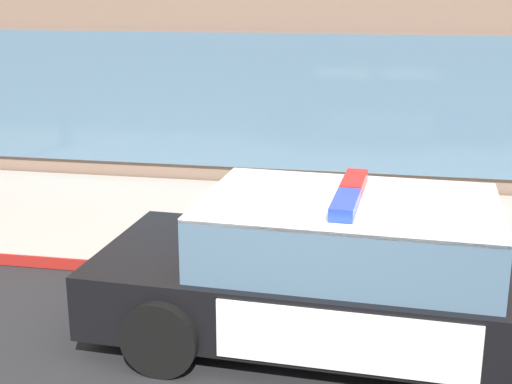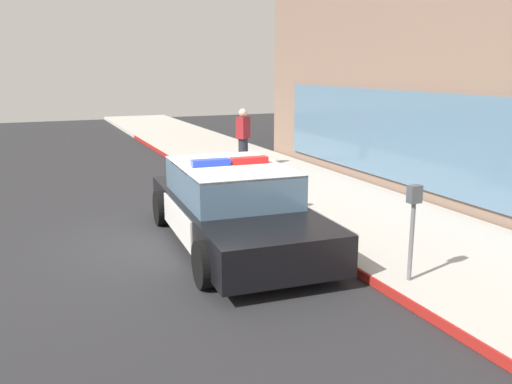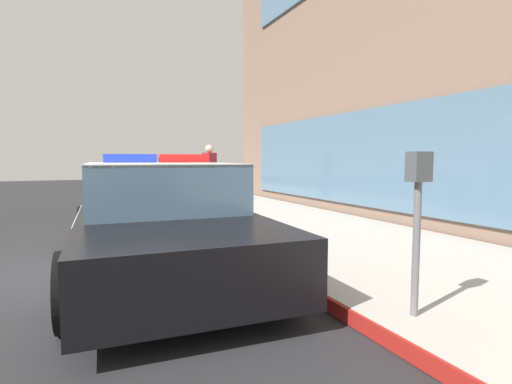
{
  "view_description": "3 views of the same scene",
  "coord_description": "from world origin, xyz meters",
  "px_view_note": "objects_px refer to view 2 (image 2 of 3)",
  "views": [
    {
      "loc": [
        0.83,
        -5.32,
        3.23
      ],
      "look_at": [
        -0.6,
        2.31,
        0.96
      ],
      "focal_mm": 50.3,
      "sensor_mm": 36.0,
      "label": 1
    },
    {
      "loc": [
        9.13,
        -2.37,
        3.02
      ],
      "look_at": [
        -0.27,
        1.64,
        0.65
      ],
      "focal_mm": 37.88,
      "sensor_mm": 36.0,
      "label": 2
    },
    {
      "loc": [
        5.84,
        -0.16,
        1.43
      ],
      "look_at": [
        0.87,
        2.09,
        0.97
      ],
      "focal_mm": 27.57,
      "sensor_mm": 36.0,
      "label": 3
    }
  ],
  "objects_px": {
    "police_cruiser": "(233,206)",
    "pedestrian_on_sidewalk": "(243,138)",
    "fire_hydrant": "(285,193)",
    "parking_meter": "(413,215)"
  },
  "relations": [
    {
      "from": "police_cruiser",
      "to": "parking_meter",
      "type": "xyz_separation_m",
      "value": [
        2.86,
        1.51,
        0.4
      ]
    },
    {
      "from": "pedestrian_on_sidewalk",
      "to": "fire_hydrant",
      "type": "bearing_deg",
      "value": 131.37
    },
    {
      "from": "parking_meter",
      "to": "police_cruiser",
      "type": "bearing_deg",
      "value": -152.09
    },
    {
      "from": "parking_meter",
      "to": "fire_hydrant",
      "type": "bearing_deg",
      "value": 178.85
    },
    {
      "from": "police_cruiser",
      "to": "pedestrian_on_sidewalk",
      "type": "relative_size",
      "value": 2.98
    },
    {
      "from": "fire_hydrant",
      "to": "pedestrian_on_sidewalk",
      "type": "height_order",
      "value": "pedestrian_on_sidewalk"
    },
    {
      "from": "pedestrian_on_sidewalk",
      "to": "parking_meter",
      "type": "relative_size",
      "value": 1.28
    },
    {
      "from": "fire_hydrant",
      "to": "parking_meter",
      "type": "distance_m",
      "value": 4.09
    },
    {
      "from": "fire_hydrant",
      "to": "parking_meter",
      "type": "xyz_separation_m",
      "value": [
        4.05,
        -0.08,
        0.58
      ]
    },
    {
      "from": "pedestrian_on_sidewalk",
      "to": "police_cruiser",
      "type": "bearing_deg",
      "value": 119.89
    }
  ]
}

